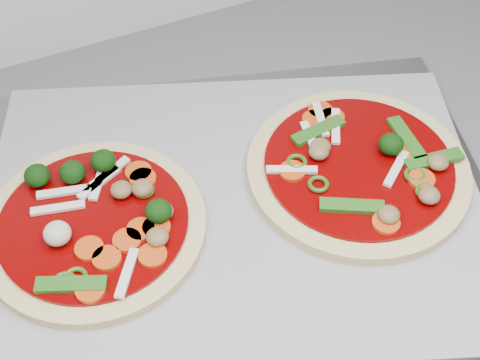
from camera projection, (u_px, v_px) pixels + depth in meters
name	position (u px, v px, depth m)	size (l,w,h in m)	color
base_cabinet	(391.00, 333.00, 1.07)	(3.60, 0.60, 0.86)	silver
countertop	(462.00, 137.00, 0.73)	(3.60, 0.60, 0.04)	slate
baking_tray	(234.00, 207.00, 0.63)	(0.48, 0.36, 0.02)	gray
parchment	(234.00, 201.00, 0.62)	(0.46, 0.34, 0.00)	gray
pizza_left	(96.00, 222.00, 0.59)	(0.24, 0.24, 0.03)	#E6C287
pizza_right	(359.00, 168.00, 0.64)	(0.30, 0.30, 0.04)	#E6C287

